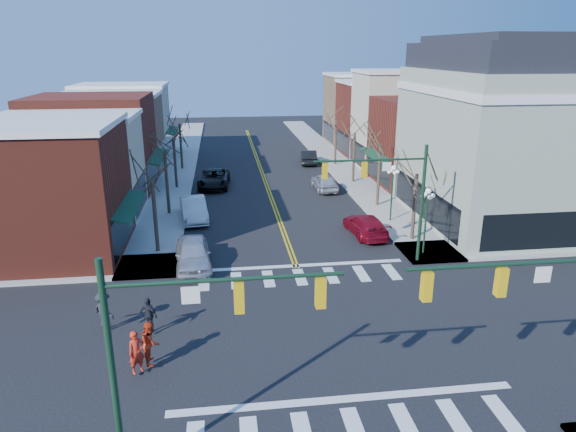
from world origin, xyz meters
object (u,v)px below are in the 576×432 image
object	(u,v)px
car_left_near	(193,254)
car_right_far	(309,157)
pedestrian_dark_a	(148,315)
car_left_far	(214,178)
victorian_corner	(509,132)
lamppost_midblock	(392,184)
car_right_mid	(324,182)
pedestrian_red_a	(137,352)
lamppost_corner	(427,210)
pedestrian_red_b	(150,342)
car_right_near	(366,225)
car_left_mid	(194,209)
pedestrian_dark_b	(104,310)

from	to	relation	value
car_left_near	car_right_far	size ratio (longest dim) A/B	1.07
pedestrian_dark_a	car_right_far	bearing A→B (deg)	105.50
car_left_far	pedestrian_dark_a	bearing A→B (deg)	-91.41
victorian_corner	lamppost_midblock	xyz separation A→B (m)	(-8.30, 0.50, -3.70)
car_left_near	car_right_mid	xyz separation A→B (m)	(11.15, 16.30, -0.08)
victorian_corner	pedestrian_red_a	xyz separation A→B (m)	(-24.26, -16.59, -5.61)
lamppost_corner	pedestrian_red_b	size ratio (longest dim) A/B	2.35
car_right_near	car_right_mid	size ratio (longest dim) A/B	1.09
car_left_mid	car_right_near	distance (m)	12.96
car_right_mid	pedestrian_red_b	bearing A→B (deg)	62.50
pedestrian_red_a	lamppost_midblock	bearing A→B (deg)	12.25
car_right_near	pedestrian_red_a	xyz separation A→B (m)	(-13.33, -14.58, 0.33)
lamppost_corner	car_left_near	xyz separation A→B (m)	(-14.25, -0.19, -2.11)
car_right_far	pedestrian_red_b	distance (m)	39.77
car_right_mid	lamppost_midblock	bearing A→B (deg)	105.81
lamppost_midblock	car_right_near	world-z (taller)	lamppost_midblock
lamppost_midblock	car_right_mid	bearing A→B (deg)	107.87
lamppost_corner	car_right_far	size ratio (longest dim) A/B	0.92
car_left_mid	pedestrian_red_a	size ratio (longest dim) A/B	2.86
car_left_near	pedestrian_red_b	world-z (taller)	pedestrian_red_b
lamppost_corner	car_right_mid	bearing A→B (deg)	100.89
victorian_corner	pedestrian_dark_b	xyz separation A→B (m)	(-26.25, -12.88, -5.62)
car_left_near	pedestrian_red_b	bearing A→B (deg)	-101.85
car_left_far	lamppost_midblock	bearing A→B (deg)	-38.16
pedestrian_red_b	pedestrian_dark_a	xyz separation A→B (m)	(-0.40, 2.51, -0.10)
lamppost_corner	car_right_near	size ratio (longest dim) A/B	0.87
lamppost_corner	pedestrian_red_a	bearing A→B (deg)	-146.42
car_right_near	pedestrian_dark_a	xyz separation A→B (m)	(-13.27, -11.44, 0.25)
car_left_far	car_right_near	distance (m)	18.05
car_left_near	pedestrian_red_a	size ratio (longest dim) A/B	2.80
lamppost_midblock	car_left_mid	bearing A→B (deg)	170.49
pedestrian_red_b	pedestrian_dark_a	size ratio (longest dim) A/B	1.12
lamppost_corner	pedestrian_dark_b	world-z (taller)	lamppost_corner
lamppost_corner	car_right_mid	world-z (taller)	lamppost_corner
victorian_corner	car_left_mid	world-z (taller)	victorian_corner
lamppost_midblock	car_left_mid	xyz separation A→B (m)	(-14.60, 2.45, -2.12)
car_left_near	car_right_mid	size ratio (longest dim) A/B	1.10
lamppost_midblock	car_left_far	distance (m)	18.03
victorian_corner	car_right_far	distance (m)	24.95
lamppost_midblock	car_right_far	size ratio (longest dim) A/B	0.92
car_left_far	car_right_near	bearing A→B (deg)	-49.75
car_left_far	pedestrian_red_b	xyz separation A→B (m)	(-2.36, -28.62, 0.26)
pedestrian_dark_b	car_left_near	bearing A→B (deg)	-79.78
car_left_far	pedestrian_dark_b	bearing A→B (deg)	-96.05
lamppost_corner	pedestrian_red_a	size ratio (longest dim) A/B	2.42
lamppost_corner	car_left_near	size ratio (longest dim) A/B	0.86
pedestrian_dark_b	pedestrian_dark_a	bearing A→B (deg)	-156.39
car_left_far	pedestrian_red_b	bearing A→B (deg)	-90.10
victorian_corner	car_right_far	xyz separation A→B (m)	(-10.89, 21.66, -5.88)
victorian_corner	lamppost_corner	world-z (taller)	victorian_corner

